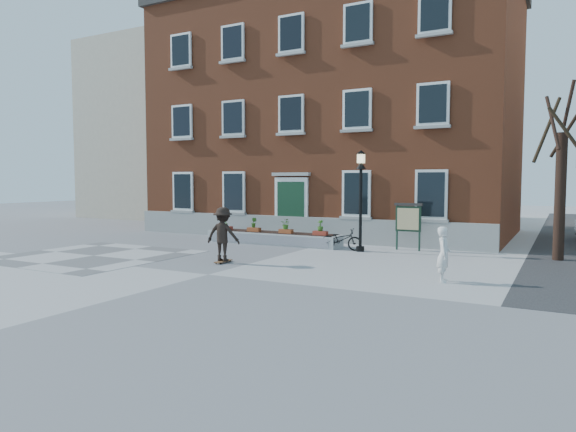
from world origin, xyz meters
The scene contains 11 objects.
ground centered at (0.00, 0.00, 0.00)m, with size 100.00×100.00×0.00m, color #9E9EA1.
checker_patch centered at (-6.00, 1.00, 0.01)m, with size 6.00×6.00×0.01m, color #5B5A5D.
distant_building centered at (-18.00, 20.00, 6.50)m, with size 10.00×12.00×13.00m, color beige.
bicycle centered at (1.39, 6.79, 0.43)m, with size 0.57×1.64×0.86m, color black.
bystander centered at (6.30, 2.21, 0.76)m, with size 0.55×0.36×1.51m, color silver.
brick_building centered at (-2.00, 13.98, 6.30)m, with size 18.40×10.85×12.60m.
planter_assembly centered at (-1.99, 7.18, 0.31)m, with size 6.20×1.12×1.15m.
bare_tree centered at (9.01, 8.01, 2.79)m, with size 1.83×1.83×6.16m.
lamp_post centered at (2.19, 6.79, 2.54)m, with size 0.40×0.40×3.93m.
notice_board centered at (3.74, 7.99, 1.26)m, with size 1.10×0.16×1.87m.
skateboarder centered at (-0.87, 1.96, 0.97)m, with size 1.26×0.86×1.87m.
Camera 1 is at (9.19, -11.99, 2.77)m, focal length 32.00 mm.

